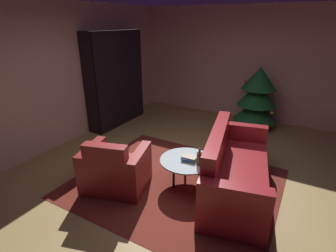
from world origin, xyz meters
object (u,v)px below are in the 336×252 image
at_px(decorated_tree, 257,97).
at_px(book_stack_on_table, 189,159).
at_px(couch_red, 234,171).
at_px(coffee_table, 187,162).
at_px(bookshelf_unit, 119,78).
at_px(bottle_on_table, 199,158).
at_px(armchair_red, 115,170).

bearing_deg(decorated_tree, book_stack_on_table, -96.73).
bearing_deg(couch_red, coffee_table, -163.07).
relative_size(bookshelf_unit, couch_red, 1.00).
relative_size(bookshelf_unit, coffee_table, 2.69).
bearing_deg(bookshelf_unit, bottle_on_table, -31.38).
xyz_separation_m(bookshelf_unit, book_stack_on_table, (2.61, -1.67, -0.62)).
bearing_deg(armchair_red, book_stack_on_table, 32.16).
xyz_separation_m(bookshelf_unit, coffee_table, (2.57, -1.66, -0.68)).
height_order(bookshelf_unit, armchair_red, bookshelf_unit).
bearing_deg(decorated_tree, armchair_red, -109.94).
relative_size(book_stack_on_table, bottle_on_table, 0.88).
bearing_deg(book_stack_on_table, bottle_on_table, -9.20).
height_order(armchair_red, book_stack_on_table, armchair_red).
distance_m(bookshelf_unit, bottle_on_table, 3.31).
bearing_deg(bottle_on_table, bookshelf_unit, 148.62).
bearing_deg(bookshelf_unit, book_stack_on_table, -32.60).
distance_m(couch_red, book_stack_on_table, 0.67).
bearing_deg(bottle_on_table, coffee_table, 169.10).
bearing_deg(armchair_red, bottle_on_table, 26.71).
bearing_deg(couch_red, book_stack_on_table, -160.89).
relative_size(armchair_red, bottle_on_table, 4.13).
distance_m(bookshelf_unit, book_stack_on_table, 3.16).
height_order(bottle_on_table, decorated_tree, decorated_tree).
relative_size(armchair_red, book_stack_on_table, 4.68).
bearing_deg(bookshelf_unit, coffee_table, -32.81).
bearing_deg(couch_red, decorated_tree, 95.87).
relative_size(bookshelf_unit, book_stack_on_table, 9.45).
xyz_separation_m(book_stack_on_table, bottle_on_table, (0.17, -0.03, 0.07)).
bearing_deg(armchair_red, decorated_tree, 70.06).
bearing_deg(couch_red, armchair_red, -152.74).
relative_size(armchair_red, couch_red, 0.50).
bearing_deg(bottle_on_table, book_stack_on_table, 170.80).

